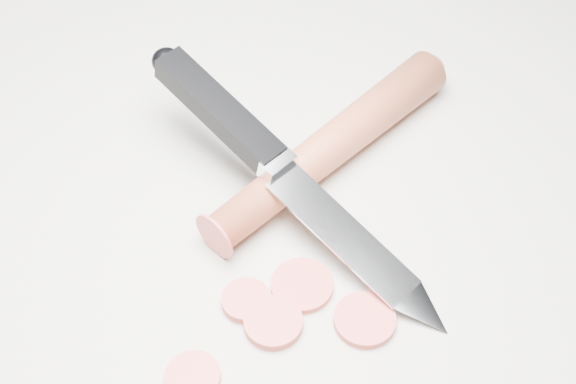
# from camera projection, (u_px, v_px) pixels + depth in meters

# --- Properties ---
(ground) EXTENTS (2.40, 2.40, 0.00)m
(ground) POSITION_uv_depth(u_px,v_px,m) (290.00, 268.00, 0.54)
(ground) COLOR beige
(ground) RESTS_ON ground
(carrot) EXTENTS (0.14, 0.21, 0.03)m
(carrot) POSITION_uv_depth(u_px,v_px,m) (331.00, 146.00, 0.58)
(carrot) COLOR #B94E2E
(carrot) RESTS_ON ground
(carrot_slice_0) EXTENTS (0.03, 0.03, 0.01)m
(carrot_slice_0) POSITION_uv_depth(u_px,v_px,m) (246.00, 300.00, 0.52)
(carrot_slice_0) COLOR #F05249
(carrot_slice_0) RESTS_ON ground
(carrot_slice_2) EXTENTS (0.04, 0.04, 0.01)m
(carrot_slice_2) POSITION_uv_depth(u_px,v_px,m) (302.00, 286.00, 0.52)
(carrot_slice_2) COLOR #F05249
(carrot_slice_2) RESTS_ON ground
(carrot_slice_5) EXTENTS (0.04, 0.04, 0.01)m
(carrot_slice_5) POSITION_uv_depth(u_px,v_px,m) (273.00, 323.00, 0.50)
(carrot_slice_5) COLOR #F05249
(carrot_slice_5) RESTS_ON ground
(carrot_slice_7) EXTENTS (0.04, 0.04, 0.01)m
(carrot_slice_7) POSITION_uv_depth(u_px,v_px,m) (365.00, 320.00, 0.51)
(carrot_slice_7) COLOR #F05249
(carrot_slice_7) RESTS_ON ground
(carrot_slice_8) EXTENTS (0.03, 0.03, 0.01)m
(carrot_slice_8) POSITION_uv_depth(u_px,v_px,m) (193.00, 377.00, 0.48)
(carrot_slice_8) COLOR #F05249
(carrot_slice_8) RESTS_ON ground
(kitchen_knife) EXTENTS (0.26, 0.17, 0.07)m
(kitchen_knife) POSITION_uv_depth(u_px,v_px,m) (294.00, 178.00, 0.54)
(kitchen_knife) COLOR silver
(kitchen_knife) RESTS_ON ground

